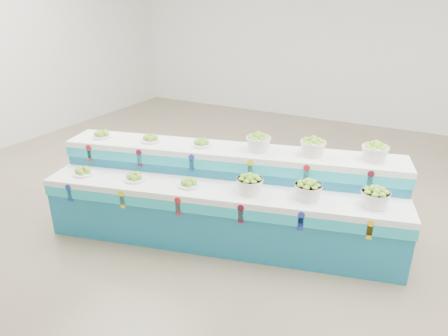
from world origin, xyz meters
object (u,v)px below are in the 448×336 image
Objects in this scene: basket_lower_left at (250,184)px; basket_upper_right at (375,152)px; display_stand at (224,196)px; plate_upper_mid at (150,138)px.

basket_upper_right is at bearing 35.63° from basket_lower_left.
basket_upper_right is (1.50, 0.64, 0.62)m from display_stand.
basket_lower_left is 1.40m from basket_upper_right.
display_stand is 0.53m from basket_lower_left.
plate_upper_mid is at bearing 165.84° from display_stand.
display_stand is 1.74m from basket_upper_right.
basket_upper_right is at bearing 8.82° from display_stand.
display_stand is 14.29× the size of basket_upper_right.
basket_lower_left is at bearing -35.97° from display_stand.
display_stand is at bearing 158.12° from basket_lower_left.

